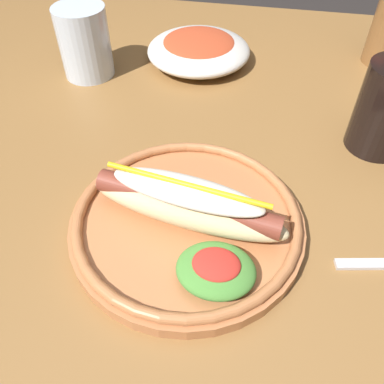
# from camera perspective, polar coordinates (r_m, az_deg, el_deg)

# --- Properties ---
(ground_plane) EXTENTS (8.00, 8.00, 0.00)m
(ground_plane) POSITION_cam_1_polar(r_m,az_deg,el_deg) (1.18, 2.11, -22.87)
(ground_plane) COLOR #2D2826
(dining_table) EXTENTS (1.28, 1.04, 0.74)m
(dining_table) POSITION_cam_1_polar(r_m,az_deg,el_deg) (0.62, 3.70, -1.08)
(dining_table) COLOR olive
(dining_table) RESTS_ON ground_plane
(hot_dog_plate) EXTENTS (0.27, 0.27, 0.08)m
(hot_dog_plate) POSITION_cam_1_polar(r_m,az_deg,el_deg) (0.45, -0.52, -3.83)
(hot_dog_plate) COLOR #B77042
(hot_dog_plate) RESTS_ON dining_table
(water_cup) EXTENTS (0.08, 0.08, 0.11)m
(water_cup) POSITION_cam_1_polar(r_m,az_deg,el_deg) (0.73, -14.97, 19.80)
(water_cup) COLOR silver
(water_cup) RESTS_ON dining_table
(side_bowl) EXTENTS (0.18, 0.18, 0.05)m
(side_bowl) POSITION_cam_1_polar(r_m,az_deg,el_deg) (0.76, 0.95, 19.58)
(side_bowl) COLOR silver
(side_bowl) RESTS_ON dining_table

